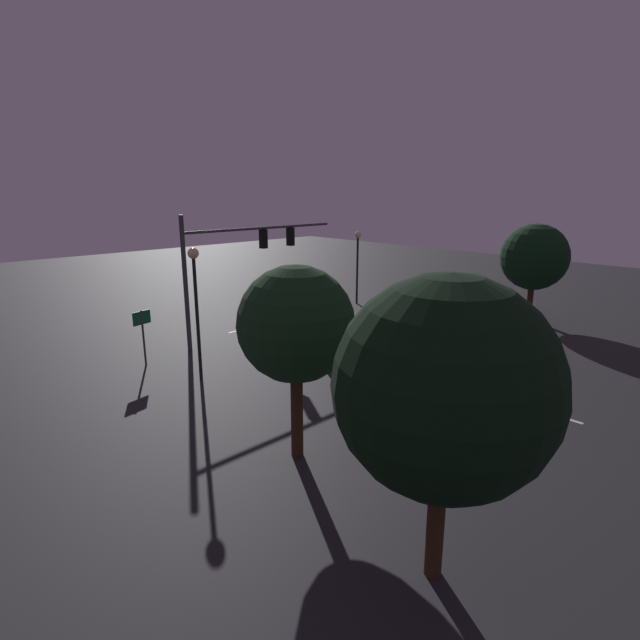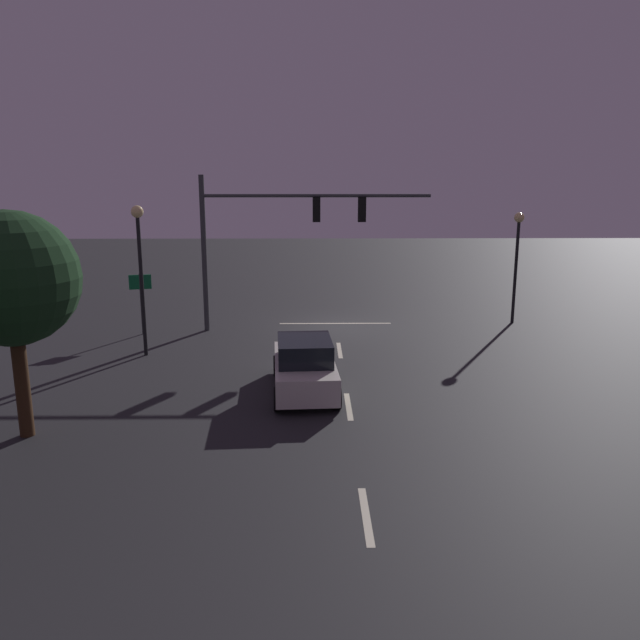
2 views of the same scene
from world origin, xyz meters
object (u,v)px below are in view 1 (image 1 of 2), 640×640
at_px(car_approaching, 370,352).
at_px(traffic_signal_assembly, 239,253).
at_px(tree_left_near, 535,257).
at_px(street_lamp_left_kerb, 358,253).
at_px(tree_right_near, 296,325).
at_px(tree_right_far, 445,387).
at_px(route_sign, 142,326).
at_px(street_lamp_right_kerb, 196,290).

bearing_deg(car_approaching, traffic_signal_assembly, -81.83).
height_order(car_approaching, tree_left_near, tree_left_near).
bearing_deg(street_lamp_left_kerb, tree_right_near, 37.36).
relative_size(traffic_signal_assembly, street_lamp_left_kerb, 1.93).
bearing_deg(street_lamp_left_kerb, tree_right_far, 45.85).
distance_m(route_sign, tree_left_near, 22.09).
distance_m(street_lamp_right_kerb, route_sign, 3.84).
bearing_deg(street_lamp_left_kerb, route_sign, 6.65).
height_order(traffic_signal_assembly, tree_right_near, traffic_signal_assembly).
height_order(street_lamp_right_kerb, tree_right_near, tree_right_near).
height_order(street_lamp_left_kerb, tree_right_far, tree_right_far).
relative_size(car_approaching, tree_left_near, 0.77).
relative_size(traffic_signal_assembly, car_approaching, 2.14).
distance_m(route_sign, tree_right_far, 16.28).
xyz_separation_m(street_lamp_left_kerb, route_sign, (16.14, 1.88, -1.61)).
bearing_deg(tree_right_near, tree_right_far, 78.86).
bearing_deg(route_sign, car_approaching, 133.14).
distance_m(car_approaching, street_lamp_right_kerb, 7.82).
xyz_separation_m(tree_right_near, tree_right_far, (1.08, 5.47, 0.10)).
xyz_separation_m(car_approaching, route_sign, (6.85, -7.31, 1.05)).
distance_m(car_approaching, tree_left_near, 13.90).
xyz_separation_m(traffic_signal_assembly, tree_right_far, (7.00, 16.73, -0.37)).
height_order(car_approaching, tree_right_near, tree_right_near).
xyz_separation_m(street_lamp_right_kerb, tree_right_near, (1.14, 7.41, 0.25)).
bearing_deg(street_lamp_right_kerb, tree_left_near, 165.34).
bearing_deg(route_sign, tree_right_near, 88.85).
bearing_deg(street_lamp_left_kerb, car_approaching, 44.72).
xyz_separation_m(traffic_signal_assembly, street_lamp_right_kerb, (4.78, 3.84, -0.71)).
xyz_separation_m(street_lamp_left_kerb, tree_right_far, (17.43, 17.95, 0.67)).
relative_size(traffic_signal_assembly, tree_left_near, 1.66).
bearing_deg(traffic_signal_assembly, street_lamp_left_kerb, -173.29).
relative_size(route_sign, tree_right_near, 0.45).
distance_m(car_approaching, tree_right_near, 8.44).
bearing_deg(traffic_signal_assembly, route_sign, 6.54).
relative_size(street_lamp_right_kerb, tree_right_near, 0.96).
bearing_deg(route_sign, tree_right_far, 85.41).
distance_m(street_lamp_left_kerb, street_lamp_right_kerb, 16.04).
bearing_deg(route_sign, street_lamp_right_kerb, 106.25).
bearing_deg(street_lamp_right_kerb, car_approaching, 145.14).
bearing_deg(street_lamp_left_kerb, traffic_signal_assembly, 6.71).
bearing_deg(route_sign, traffic_signal_assembly, -173.46).
height_order(car_approaching, street_lamp_right_kerb, street_lamp_right_kerb).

